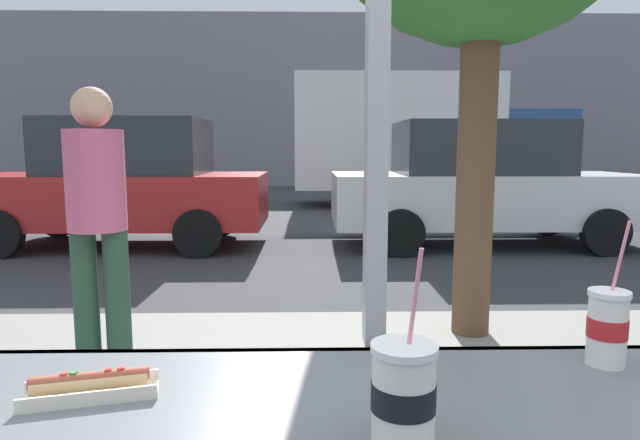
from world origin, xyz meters
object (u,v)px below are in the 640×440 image
object	(u,v)px
soda_cup_right	(607,326)
parked_car_red	(123,184)
soda_cup_left	(403,395)
pedestrian	(97,214)
hotdog_tray_far	(91,386)
parked_car_white	(482,184)
box_truck	(421,137)

from	to	relation	value
soda_cup_right	parked_car_red	xyz separation A→B (m)	(-3.37, 6.86, -0.12)
soda_cup_left	pedestrian	size ratio (longest dim) A/B	0.20
hotdog_tray_far	pedestrian	distance (m)	2.19
hotdog_tray_far	parked_car_red	world-z (taller)	parked_car_red
hotdog_tray_far	soda_cup_right	bearing A→B (deg)	7.35
soda_cup_right	parked_car_white	xyz separation A→B (m)	(1.91, 6.86, -0.13)
parked_car_red	pedestrian	bearing A→B (deg)	-72.83
soda_cup_left	parked_car_red	bearing A→B (deg)	111.70
box_truck	pedestrian	size ratio (longest dim) A/B	4.12
hotdog_tray_far	box_truck	bearing A→B (deg)	75.76
hotdog_tray_far	parked_car_red	distance (m)	7.37
hotdog_tray_far	parked_car_red	size ratio (longest dim) A/B	0.06
soda_cup_left	soda_cup_right	size ratio (longest dim) A/B	1.01
soda_cup_left	hotdog_tray_far	world-z (taller)	soda_cup_left
soda_cup_left	parked_car_red	distance (m)	7.74
parked_car_red	soda_cup_left	bearing A→B (deg)	-68.30
hotdog_tray_far	box_truck	xyz separation A→B (m)	(3.26, 12.84, 0.74)
soda_cup_left	parked_car_white	bearing A→B (deg)	71.46
parked_car_red	parked_car_white	world-z (taller)	parked_car_red
hotdog_tray_far	parked_car_red	xyz separation A→B (m)	(-2.29, 7.00, -0.05)
parked_car_red	parked_car_white	xyz separation A→B (m)	(5.27, -0.00, -0.01)
soda_cup_right	hotdog_tray_far	size ratio (longest dim) A/B	1.25
parked_car_white	pedestrian	bearing A→B (deg)	-127.10
parked_car_white	box_truck	bearing A→B (deg)	87.27
parked_car_red	soda_cup_right	bearing A→B (deg)	-63.86
pedestrian	parked_car_white	bearing A→B (deg)	52.90
soda_cup_right	hotdog_tray_far	world-z (taller)	soda_cup_right
parked_car_red	hotdog_tray_far	bearing A→B (deg)	-71.85
parked_car_white	pedestrian	world-z (taller)	parked_car_white
pedestrian	soda_cup_left	bearing A→B (deg)	-59.27
soda_cup_right	hotdog_tray_far	distance (m)	1.08
hotdog_tray_far	pedestrian	bearing A→B (deg)	110.46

